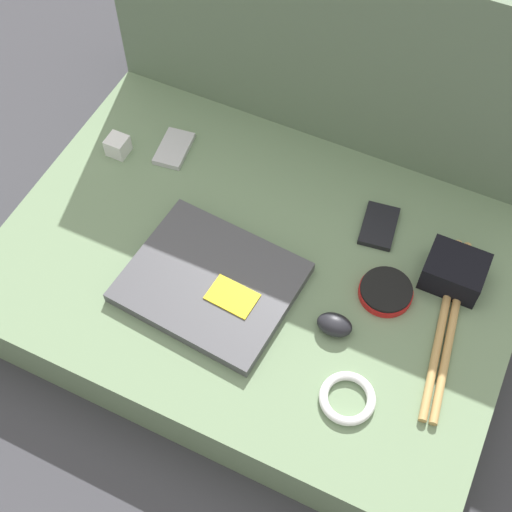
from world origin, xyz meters
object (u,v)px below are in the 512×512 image
at_px(phone_black, 174,149).
at_px(camera_pouch, 454,271).
at_px(computer_mouse, 335,325).
at_px(phone_silver, 379,226).
at_px(charger_brick, 118,146).
at_px(laptop, 211,282).
at_px(speaker_puck, 386,291).

xyz_separation_m(phone_black, camera_pouch, (0.64, -0.06, 0.02)).
height_order(computer_mouse, camera_pouch, camera_pouch).
relative_size(phone_silver, charger_brick, 2.59).
height_order(laptop, camera_pouch, camera_pouch).
bearing_deg(phone_black, speaker_puck, -22.83).
relative_size(computer_mouse, charger_brick, 1.61).
bearing_deg(phone_silver, laptop, -140.55).
relative_size(computer_mouse, camera_pouch, 0.63).
relative_size(computer_mouse, phone_silver, 0.62).
height_order(laptop, computer_mouse, computer_mouse).
distance_m(phone_black, camera_pouch, 0.64).
relative_size(phone_black, camera_pouch, 0.99).
distance_m(laptop, charger_brick, 0.40).
height_order(laptop, phone_black, laptop).
relative_size(laptop, phone_silver, 2.94).
bearing_deg(charger_brick, phone_silver, 5.24).
distance_m(speaker_puck, camera_pouch, 0.13).
relative_size(laptop, computer_mouse, 4.73).
height_order(phone_black, camera_pouch, camera_pouch).
bearing_deg(computer_mouse, speaker_puck, 56.40).
bearing_deg(phone_black, laptop, -57.26).
bearing_deg(camera_pouch, computer_mouse, -129.95).
bearing_deg(speaker_puck, camera_pouch, 39.37).
height_order(computer_mouse, charger_brick, charger_brick).
bearing_deg(laptop, camera_pouch, 31.59).
distance_m(laptop, phone_silver, 0.36).
height_order(phone_black, charger_brick, charger_brick).
distance_m(computer_mouse, phone_black, 0.54).
xyz_separation_m(computer_mouse, speaker_puck, (0.06, 0.11, -0.01)).
distance_m(phone_silver, phone_black, 0.47).
xyz_separation_m(computer_mouse, camera_pouch, (0.16, 0.19, 0.01)).
distance_m(laptop, camera_pouch, 0.46).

